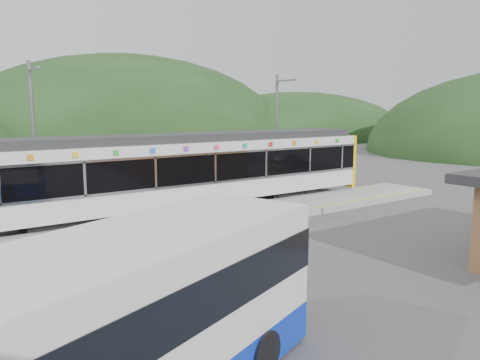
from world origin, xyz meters
TOP-DOWN VIEW (x-y plane):
  - ground at (0.00, 0.00)m, footprint 120.00×120.00m
  - hills at (6.19, 5.29)m, footprint 146.00×149.00m
  - platform at (0.00, 3.30)m, footprint 26.00×3.20m
  - yellow_line at (0.00, 2.00)m, footprint 26.00×0.10m
  - train at (-0.58, 6.00)m, footprint 20.44×3.01m
  - catenary_mast_west at (-7.00, 8.56)m, footprint 0.18×1.80m
  - catenary_mast_east at (7.00, 8.56)m, footprint 0.18×1.80m

SIDE VIEW (x-z plane):
  - ground at x=0.00m, z-range 0.00..0.00m
  - hills at x=6.19m, z-range -13.00..13.00m
  - platform at x=0.00m, z-range 0.00..0.30m
  - yellow_line at x=0.00m, z-range 0.30..0.31m
  - train at x=-0.58m, z-range 0.19..3.93m
  - catenary_mast_west at x=-7.00m, z-range 0.15..7.15m
  - catenary_mast_east at x=7.00m, z-range 0.15..7.15m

